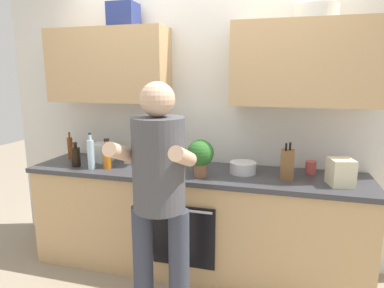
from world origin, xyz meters
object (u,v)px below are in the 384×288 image
object	(u,v)px
person_standing	(159,188)
cup_ceramic	(311,167)
bottle_water	(91,154)
mixing_bowl	(243,168)
bottle_soy	(76,156)
cup_stoneware	(197,159)
knife_block	(287,164)
potted_herb	(201,155)
grocery_bag_produce	(101,152)
cup_coffee	(128,158)
bottle_juice	(107,156)
bottle_soda	(160,158)
grocery_bag_rice	(341,172)
bottle_vinegar	(70,148)

from	to	relation	value
person_standing	cup_ceramic	world-z (taller)	person_standing
bottle_water	mixing_bowl	distance (m)	1.29
bottle_soy	cup_stoneware	distance (m)	1.07
knife_block	bottle_soy	bearing A→B (deg)	-175.88
person_standing	bottle_water	distance (m)	0.97
mixing_bowl	knife_block	distance (m)	0.36
potted_herb	grocery_bag_produce	distance (m)	1.04
bottle_water	potted_herb	distance (m)	0.96
bottle_water	cup_stoneware	world-z (taller)	bottle_water
cup_coffee	cup_stoneware	bearing A→B (deg)	10.05
bottle_juice	knife_block	bearing A→B (deg)	4.13
bottle_soda	grocery_bag_produce	world-z (taller)	bottle_soda
cup_coffee	grocery_bag_rice	size ratio (longest dim) A/B	0.48
knife_block	grocery_bag_rice	xyz separation A→B (m)	(0.38, -0.07, -0.01)
bottle_vinegar	grocery_bag_rice	xyz separation A→B (m)	(2.38, -0.16, -0.01)
bottle_soda	bottle_juice	size ratio (longest dim) A/B	0.93
bottle_soda	mixing_bowl	world-z (taller)	bottle_soda
bottle_water	bottle_vinegar	size ratio (longest dim) A/B	1.21
cup_coffee	mixing_bowl	distance (m)	1.05
cup_coffee	potted_herb	world-z (taller)	potted_herb
cup_coffee	grocery_bag_produce	world-z (taller)	grocery_bag_produce
bottle_soda	potted_herb	bearing A→B (deg)	-12.93
bottle_juice	bottle_soy	bearing A→B (deg)	-175.91
bottle_vinegar	potted_herb	bearing A→B (deg)	-9.18
grocery_bag_produce	grocery_bag_rice	world-z (taller)	grocery_bag_rice
bottle_water	bottle_soy	xyz separation A→B (m)	(-0.17, 0.03, -0.04)
grocery_bag_rice	bottle_soy	bearing A→B (deg)	-178.45
mixing_bowl	grocery_bag_produce	bearing A→B (deg)	178.27
person_standing	cup_ceramic	bearing A→B (deg)	41.01
bottle_water	bottle_vinegar	world-z (taller)	bottle_water
bottle_vinegar	bottle_juice	bearing A→B (deg)	-21.54
bottle_soy	bottle_water	bearing A→B (deg)	-11.09
cup_coffee	knife_block	distance (m)	1.40
mixing_bowl	knife_block	bearing A→B (deg)	-8.36
grocery_bag_rice	bottle_soda	bearing A→B (deg)	178.70
bottle_juice	knife_block	xyz separation A→B (m)	(1.50, 0.11, 0.01)
person_standing	bottle_water	world-z (taller)	person_standing
bottle_juice	mixing_bowl	world-z (taller)	bottle_juice
person_standing	bottle_vinegar	distance (m)	1.43
bottle_soda	mixing_bowl	bearing A→B (deg)	7.42
person_standing	cup_stoneware	bearing A→B (deg)	88.50
bottle_soda	grocery_bag_produce	bearing A→B (deg)	168.64
bottle_water	grocery_bag_rice	size ratio (longest dim) A/B	1.59
bottle_soda	grocery_bag_rice	bearing A→B (deg)	-1.30
bottle_juice	mixing_bowl	xyz separation A→B (m)	(1.15, 0.16, -0.06)
bottle_soy	potted_herb	world-z (taller)	potted_herb
cup_coffee	cup_stoneware	distance (m)	0.63
bottle_juice	mixing_bowl	size ratio (longest dim) A/B	1.20
bottle_juice	cup_coffee	world-z (taller)	bottle_juice
grocery_bag_produce	mixing_bowl	bearing A→B (deg)	-1.73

